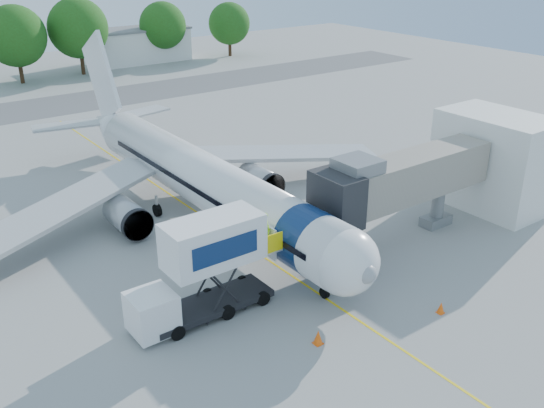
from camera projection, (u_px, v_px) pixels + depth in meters
ground at (232, 236)px, 41.10m from camera, size 160.00×160.00×0.00m
guidance_line at (232, 236)px, 41.10m from camera, size 0.15×70.00×0.01m
taxiway_strip at (40, 108)px, 72.03m from camera, size 120.00×10.00×0.01m
aircraft at (200, 178)px, 42.95m from camera, size 34.17×37.73×11.35m
jet_bridge at (396, 182)px, 38.53m from camera, size 13.90×3.20×6.60m
terminal_stub at (494, 161)px, 44.57m from camera, size 5.00×8.00×7.00m
catering_hiloader at (203, 270)px, 31.43m from camera, size 8.50×2.44×5.50m
ground_tug at (469, 375)px, 27.05m from camera, size 3.38×2.16×1.25m
safety_cone_a at (441, 308)px, 32.58m from camera, size 0.42×0.42×0.66m
safety_cone_b at (318, 337)px, 30.09m from camera, size 0.49×0.49×0.78m
outbuilding_right at (137, 45)px, 97.63m from camera, size 16.40×7.40×5.30m
tree_d at (15, 36)px, 81.63m from camera, size 8.25×8.25×10.52m
tree_e at (78, 28)px, 86.98m from camera, size 8.56×8.56×10.92m
tree_f at (163, 25)px, 96.40m from camera, size 7.40×7.40×9.43m
tree_g at (229, 24)px, 101.35m from camera, size 6.92×6.92×8.82m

